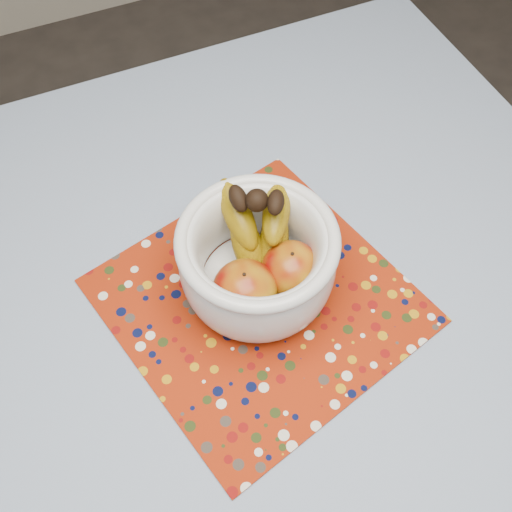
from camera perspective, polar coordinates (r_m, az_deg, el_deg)
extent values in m
plane|color=#2D2826|center=(1.58, -0.64, -21.06)|extent=(4.00, 4.00, 0.00)
cube|color=brown|center=(0.88, -1.10, -11.16)|extent=(1.20, 1.20, 0.04)
cylinder|color=brown|center=(1.59, 9.28, 7.70)|extent=(0.06, 0.06, 0.71)
cylinder|color=brown|center=(1.65, 20.74, -4.45)|extent=(0.03, 0.03, 0.37)
cube|color=slate|center=(0.85, -1.12, -10.53)|extent=(1.32, 1.32, 0.01)
cube|color=maroon|center=(0.89, 0.30, -4.27)|extent=(0.49, 0.49, 0.00)
cylinder|color=silver|center=(0.89, 0.13, -2.78)|extent=(0.11, 0.11, 0.01)
cylinder|color=silver|center=(0.88, 0.13, -2.41)|extent=(0.16, 0.16, 0.01)
torus|color=silver|center=(0.79, 0.15, 1.57)|extent=(0.22, 0.22, 0.02)
ellipsoid|color=#6D0904|center=(0.82, -1.08, -3.24)|extent=(0.09, 0.09, 0.08)
ellipsoid|color=#6D0904|center=(0.85, 3.35, -1.23)|extent=(0.08, 0.08, 0.08)
sphere|color=black|center=(0.80, 0.08, 5.32)|extent=(0.03, 0.03, 0.03)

